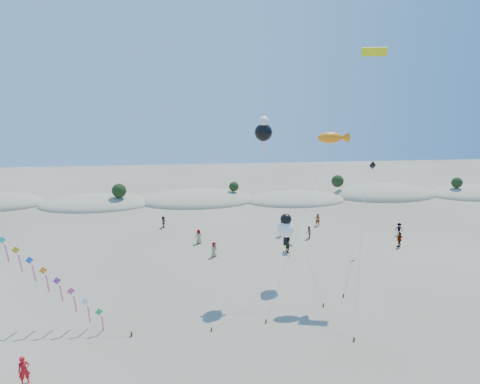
# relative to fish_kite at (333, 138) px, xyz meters

# --- Properties ---
(dune_ridge) EXTENTS (145.30, 11.49, 5.57)m
(dune_ridge) POSITION_rel_fish_kite_xyz_m (-10.99, 29.85, -13.33)
(dune_ridge) COLOR tan
(dune_ridge) RESTS_ON ground
(fish_kite) EXTENTS (8.13, 6.96, 13.97)m
(fish_kite) POSITION_rel_fish_kite_xyz_m (0.00, 0.00, 0.00)
(fish_kite) COLOR #3F2D1E
(fish_kite) RESTS_ON ground
(cartoon_kite_low) EXTENTS (7.87, 8.19, 6.65)m
(cartoon_kite_low) POSITION_rel_fish_kite_xyz_m (-3.88, 0.29, -8.04)
(cartoon_kite_low) COLOR #3F2D1E
(cartoon_kite_low) RESTS_ON ground
(cartoon_kite_high) EXTENTS (5.37, 6.58, 15.29)m
(cartoon_kite_high) POSITION_rel_fish_kite_xyz_m (-5.89, 1.24, 0.58)
(cartoon_kite_high) COLOR #3F2D1E
(cartoon_kite_high) RESTS_ON ground
(parafoil_kite) EXTENTS (6.21, 12.48, 21.18)m
(parafoil_kite) POSITION_rel_fish_kite_xyz_m (4.09, 2.34, 6.86)
(parafoil_kite) COLOR #3F2D1E
(parafoil_kite) RESTS_ON ground
(dark_kite) EXTENTS (7.40, 11.72, 9.89)m
(dark_kite) POSITION_rel_fish_kite_xyz_m (5.42, 4.87, -6.91)
(dark_kite) COLOR #3F2D1E
(dark_kite) RESTS_ON ground
(flyer_foreground) EXTENTS (0.80, 0.72, 1.83)m
(flyer_foreground) POSITION_rel_fish_kite_xyz_m (-22.40, -11.48, -12.53)
(flyer_foreground) COLOR red
(flyer_foreground) RESTS_ON ground
(beachgoers) EXTENTS (30.11, 11.58, 1.80)m
(beachgoers) POSITION_rel_fish_kite_xyz_m (-1.70, 10.74, -12.61)
(beachgoers) COLOR slate
(beachgoers) RESTS_ON ground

